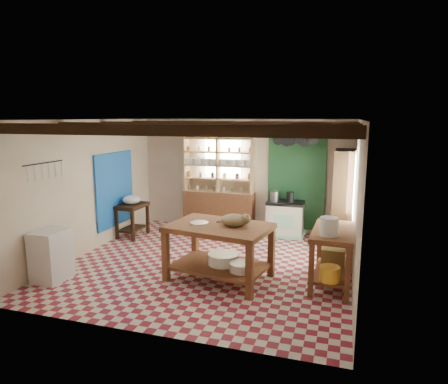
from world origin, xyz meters
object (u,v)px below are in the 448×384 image
(stove, at_px, (285,219))
(cat, at_px, (234,220))
(prep_table, at_px, (132,220))
(white_cabinet, at_px, (51,255))
(work_table, at_px, (219,252))
(right_counter, at_px, (332,257))

(stove, height_order, cat, cat)
(cat, bearing_deg, prep_table, 148.48)
(prep_table, relative_size, white_cabinet, 0.88)
(stove, bearing_deg, white_cabinet, -132.04)
(work_table, height_order, cat, cat)
(stove, bearing_deg, cat, -98.44)
(white_cabinet, xyz_separation_m, cat, (2.87, 0.87, 0.60))
(right_counter, bearing_deg, prep_table, 164.34)
(white_cabinet, xyz_separation_m, right_counter, (4.40, 1.17, 0.03))
(work_table, xyz_separation_m, cat, (0.25, 0.01, 0.56))
(right_counter, distance_m, cat, 1.66)
(work_table, bearing_deg, white_cabinet, -152.40)
(white_cabinet, height_order, cat, cat)
(work_table, xyz_separation_m, stove, (0.68, 2.74, -0.06))
(white_cabinet, distance_m, cat, 3.05)
(prep_table, bearing_deg, stove, 19.55)
(stove, bearing_deg, prep_table, -162.12)
(prep_table, relative_size, right_counter, 0.59)
(work_table, distance_m, cat, 0.61)
(work_table, relative_size, cat, 3.66)
(work_table, height_order, stove, work_table)
(stove, xyz_separation_m, prep_table, (-3.27, -1.03, -0.03))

